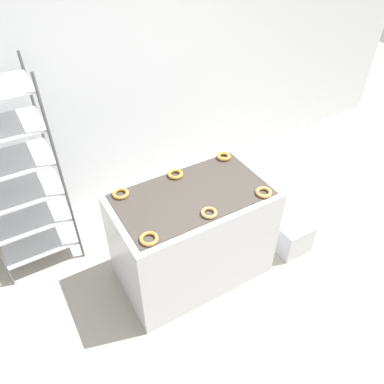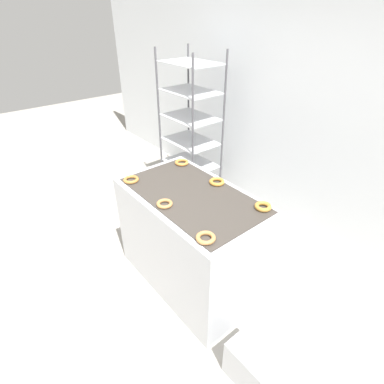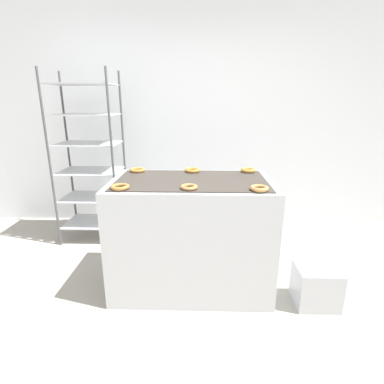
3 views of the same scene
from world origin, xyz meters
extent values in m
plane|color=#9E998E|center=(0.00, 0.00, 0.00)|extent=(14.00, 14.00, 0.00)
cube|color=silver|center=(0.00, 2.12, 1.40)|extent=(8.00, 0.05, 2.80)
cube|color=#B7BABF|center=(0.00, 0.63, 0.47)|extent=(1.30, 0.76, 0.94)
cube|color=#38332D|center=(0.00, 0.63, 0.94)|extent=(1.19, 0.67, 0.01)
cube|color=#262628|center=(0.36, 0.29, 0.66)|extent=(0.12, 0.07, 0.10)
cylinder|color=#4C4C51|center=(-0.83, 1.32, 0.93)|extent=(0.02, 0.02, 1.87)
cylinder|color=#4C4C51|center=(-0.83, 1.79, 0.93)|extent=(0.02, 0.02, 1.87)
cube|color=#B7BABF|center=(-1.16, 1.56, 0.19)|extent=(0.66, 0.47, 0.01)
cube|color=#B7BABF|center=(-1.16, 1.56, 0.49)|extent=(0.66, 0.47, 0.01)
cube|color=#B7BABF|center=(-1.16, 1.56, 0.80)|extent=(0.66, 0.47, 0.01)
cube|color=#B7BABF|center=(-1.16, 1.56, 1.10)|extent=(0.66, 0.47, 0.01)
cube|color=#B7BABF|center=(0.99, 0.38, 0.16)|extent=(0.32, 0.29, 0.32)
torus|color=#A76F33|center=(-0.50, 0.36, 0.96)|extent=(0.13, 0.13, 0.03)
torus|color=#AC7741|center=(-0.01, 0.37, 0.96)|extent=(0.12, 0.12, 0.03)
torus|color=#B47A43|center=(0.49, 0.35, 0.96)|extent=(0.13, 0.13, 0.03)
torus|color=#BE7633|center=(-0.49, 0.90, 0.96)|extent=(0.13, 0.13, 0.03)
torus|color=#B5782E|center=(0.00, 0.91, 0.96)|extent=(0.13, 0.13, 0.03)
torus|color=#AC7831|center=(0.49, 0.92, 0.96)|extent=(0.13, 0.13, 0.03)
camera|label=1|loc=(-1.14, -1.31, 2.85)|focal=35.00mm
camera|label=2|loc=(1.59, -0.67, 2.24)|focal=28.00mm
camera|label=3|loc=(0.07, -1.68, 1.55)|focal=28.00mm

